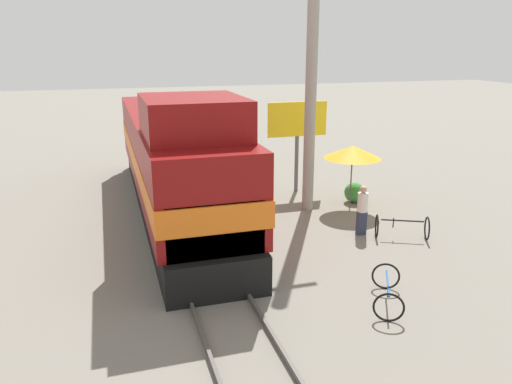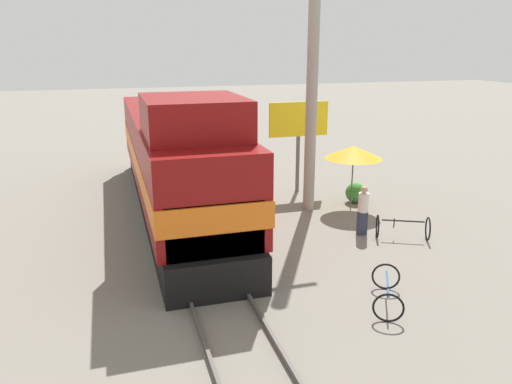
% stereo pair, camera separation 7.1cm
% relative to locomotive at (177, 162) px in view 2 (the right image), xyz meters
% --- Properties ---
extents(ground_plane, '(120.00, 120.00, 0.00)m').
position_rel_locomotive_xyz_m(ground_plane, '(0.00, -3.73, -1.96)').
color(ground_plane, slate).
extents(rail_near, '(0.08, 38.85, 0.15)m').
position_rel_locomotive_xyz_m(rail_near, '(-0.72, -3.73, -1.89)').
color(rail_near, '#4C4742').
rests_on(rail_near, ground_plane).
extents(rail_far, '(0.08, 38.85, 0.15)m').
position_rel_locomotive_xyz_m(rail_far, '(0.72, -3.73, -1.89)').
color(rail_far, '#4C4742').
rests_on(rail_far, ground_plane).
extents(locomotive, '(2.90, 14.92, 4.68)m').
position_rel_locomotive_xyz_m(locomotive, '(0.00, 0.00, 0.00)').
color(locomotive, black).
rests_on(locomotive, ground_plane).
extents(utility_pole, '(1.80, 0.41, 9.97)m').
position_rel_locomotive_xyz_m(utility_pole, '(4.83, -0.86, 3.08)').
color(utility_pole, '#9E998E').
rests_on(utility_pole, ground_plane).
extents(vendor_umbrella, '(2.12, 2.12, 2.42)m').
position_rel_locomotive_xyz_m(vendor_umbrella, '(6.43, -1.22, 0.21)').
color(vendor_umbrella, '#4C4C4C').
rests_on(vendor_umbrella, ground_plane).
extents(billboard_sign, '(2.56, 0.12, 3.79)m').
position_rel_locomotive_xyz_m(billboard_sign, '(5.27, 1.49, 0.92)').
color(billboard_sign, '#595959').
rests_on(billboard_sign, ground_plane).
extents(shrub_cluster, '(0.80, 0.80, 0.80)m').
position_rel_locomotive_xyz_m(shrub_cluster, '(6.92, -0.65, -1.56)').
color(shrub_cluster, '#388C38').
rests_on(shrub_cluster, ground_plane).
extents(person_bystander, '(0.34, 0.34, 1.66)m').
position_rel_locomotive_xyz_m(person_bystander, '(5.49, -3.86, -1.07)').
color(person_bystander, '#2D3347').
rests_on(person_bystander, ground_plane).
extents(bicycle, '(1.80, 1.39, 0.76)m').
position_rel_locomotive_xyz_m(bicycle, '(6.56, -4.56, -1.57)').
color(bicycle, black).
rests_on(bicycle, ground_plane).
extents(bicycle_spare, '(1.43, 1.80, 0.72)m').
position_rel_locomotive_xyz_m(bicycle_spare, '(3.83, -8.20, -1.60)').
color(bicycle_spare, black).
rests_on(bicycle_spare, ground_plane).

